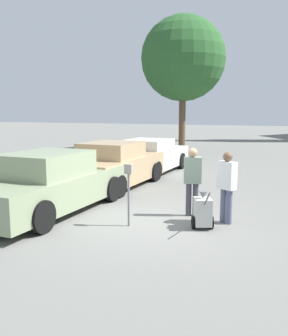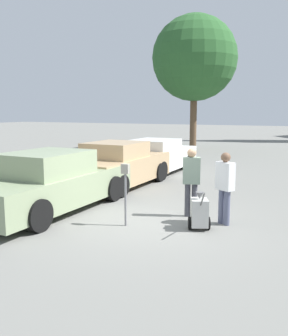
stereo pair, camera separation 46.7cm
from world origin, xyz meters
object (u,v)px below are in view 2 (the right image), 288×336
Objects in this scene: person_supervisor at (225,184)px; person_worker at (191,178)px; parked_car_tan at (118,166)px; parking_meter at (125,183)px; parked_car_white at (156,157)px; parked_car_sage at (52,183)px; equipment_cart at (199,212)px.

person_worker is at bearing 11.26° from person_supervisor.
parked_car_tan is 3.24× the size of parking_meter.
parked_car_white is at bearing 90.74° from parked_car_tan.
parked_car_sage is at bearing -89.26° from parked_car_tan.
person_supervisor is (4.38, 0.73, 0.22)m from parked_car_sage.
person_worker is 1.19m from equipment_cart.
parked_car_sage is at bearing 171.67° from parking_meter.
parked_car_tan is 2.77× the size of person_supervisor.
parked_car_sage is at bearing 39.19° from person_supervisor.
parking_meter is 2.27m from person_supervisor.
parked_car_white is 2.96× the size of person_supervisor.
parking_meter is 0.85× the size of person_supervisor.
equipment_cart is (1.59, 0.47, -0.60)m from parking_meter.
equipment_cart is at bearing 2.46° from parked_car_sage.
parked_car_sage reaches higher than parked_car_tan.
parked_car_tan is at bearing -89.26° from parked_car_white.
person_worker reaches higher than person_supervisor.
parked_car_tan is at bearing 90.74° from parked_car_sage.
person_supervisor is at bearing 32.92° from equipment_cart.
person_worker reaches higher than parking_meter.
parked_car_tan is at bearing -2.78° from person_supervisor.
parked_car_sage is 3.99m from equipment_cart.
parked_car_sage is at bearing -3.82° from person_worker.
person_supervisor is at bearing -31.73° from parked_car_tan.
person_supervisor is 0.92m from equipment_cart.
parking_meter is at bearing 172.56° from equipment_cart.
parked_car_tan reaches higher than parking_meter.
person_supervisor is (4.38, -6.02, 0.27)m from parked_car_white.
parked_car_white reaches higher than equipment_cart.
parked_car_white is at bearing 97.08° from equipment_cart.
parked_car_sage is 6.75m from parked_car_white.
parked_car_white is 6.70m from person_worker.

